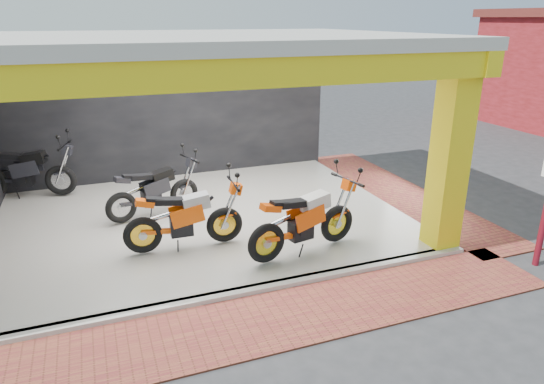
{
  "coord_description": "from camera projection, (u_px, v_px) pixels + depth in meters",
  "views": [
    {
      "loc": [
        -1.93,
        -7.16,
        3.97
      ],
      "look_at": [
        1.08,
        0.82,
        0.9
      ],
      "focal_mm": 32.0,
      "sensor_mm": 36.0,
      "label": 1
    }
  ],
  "objects": [
    {
      "name": "floor_kerb",
      "position": [
        248.0,
        291.0,
        7.38
      ],
      "size": [
        8.0,
        0.2,
        0.1
      ],
      "primitive_type": "cube",
      "color": "beige",
      "rests_on": "ground"
    },
    {
      "name": "paver_right",
      "position": [
        399.0,
        193.0,
        11.64
      ],
      "size": [
        1.4,
        7.0,
        0.03
      ],
      "primitive_type": "cube",
      "color": "brown",
      "rests_on": "ground"
    },
    {
      "name": "moto_row_a",
      "position": [
        224.0,
        208.0,
        8.63
      ],
      "size": [
        2.25,
        0.92,
        1.35
      ],
      "primitive_type": null,
      "rotation": [
        0.0,
        0.0,
        -0.04
      ],
      "color": "#FF560A",
      "rests_on": "showroom_floor"
    },
    {
      "name": "moto_hero",
      "position": [
        338.0,
        206.0,
        8.63
      ],
      "size": [
        2.44,
        1.31,
        1.41
      ],
      "primitive_type": null,
      "rotation": [
        0.0,
        0.0,
        0.2
      ],
      "color": "#FC520A",
      "rests_on": "showroom_floor"
    },
    {
      "name": "corner_column",
      "position": [
        450.0,
        156.0,
        8.29
      ],
      "size": [
        0.5,
        0.5,
        3.5
      ],
      "primitive_type": "cube",
      "color": "yellow",
      "rests_on": "ground"
    },
    {
      "name": "ground",
      "position": [
        230.0,
        264.0,
        8.29
      ],
      "size": [
        80.0,
        80.0,
        0.0
      ],
      "primitive_type": "plane",
      "color": "#2D2D30",
      "rests_on": "ground"
    },
    {
      "name": "showroom_ceiling",
      "position": [
        194.0,
        40.0,
        8.83
      ],
      "size": [
        8.4,
        6.4,
        0.2
      ],
      "primitive_type": "cube",
      "color": "beige",
      "rests_on": "corner_column"
    },
    {
      "name": "header_beam_front",
      "position": [
        244.0,
        73.0,
        6.29
      ],
      "size": [
        8.4,
        0.3,
        0.4
      ],
      "primitive_type": "cube",
      "color": "yellow",
      "rests_on": "corner_column"
    },
    {
      "name": "showroom_floor",
      "position": [
        203.0,
        219.0,
        10.04
      ],
      "size": [
        8.0,
        6.0,
        0.1
      ],
      "primitive_type": "cube",
      "color": "beige",
      "rests_on": "ground"
    },
    {
      "name": "moto_row_b",
      "position": [
        183.0,
        180.0,
        10.24
      ],
      "size": [
        2.26,
        1.35,
        1.3
      ],
      "primitive_type": null,
      "rotation": [
        0.0,
        0.0,
        0.28
      ],
      "color": "black",
      "rests_on": "showroom_floor"
    },
    {
      "name": "moto_row_d",
      "position": [
        59.0,
        166.0,
        10.94
      ],
      "size": [
        2.51,
        1.49,
        1.44
      ],
      "primitive_type": null,
      "rotation": [
        0.0,
        0.0,
        -0.28
      ],
      "color": "black",
      "rests_on": "showroom_floor"
    },
    {
      "name": "header_beam_right",
      "position": [
        381.0,
        52.0,
        10.27
      ],
      "size": [
        0.3,
        6.4,
        0.4
      ],
      "primitive_type": "cube",
      "color": "yellow",
      "rests_on": "corner_column"
    },
    {
      "name": "back_wall",
      "position": [
        172.0,
        112.0,
        12.19
      ],
      "size": [
        8.2,
        0.2,
        3.5
      ],
      "primitive_type": "cube",
      "color": "black",
      "rests_on": "ground"
    },
    {
      "name": "paver_front",
      "position": [
        266.0,
        321.0,
        6.7
      ],
      "size": [
        9.0,
        1.4,
        0.03
      ],
      "primitive_type": "cube",
      "color": "brown",
      "rests_on": "ground"
    }
  ]
}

